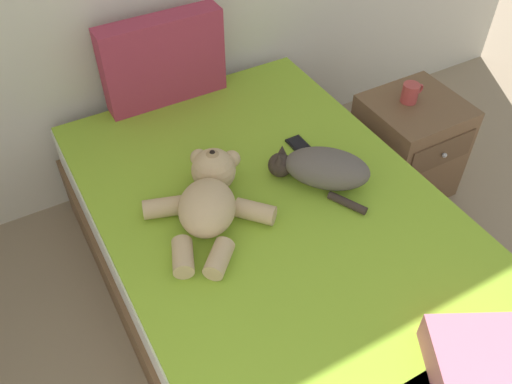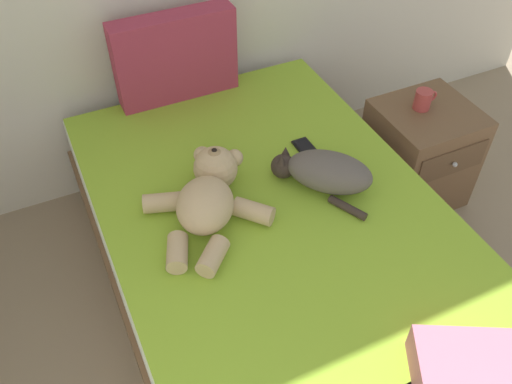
{
  "view_description": "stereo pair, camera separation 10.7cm",
  "coord_description": "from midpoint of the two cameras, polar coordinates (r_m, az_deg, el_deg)",
  "views": [
    {
      "loc": [
        0.63,
        1.47,
        2.05
      ],
      "look_at": [
        1.34,
        2.75,
        0.61
      ],
      "focal_mm": 37.76,
      "sensor_mm": 36.0,
      "label": 1
    },
    {
      "loc": [
        0.72,
        1.42,
        2.05
      ],
      "look_at": [
        1.34,
        2.75,
        0.61
      ],
      "focal_mm": 37.76,
      "sensor_mm": 36.0,
      "label": 2
    }
  ],
  "objects": [
    {
      "name": "cat",
      "position": [
        2.14,
        5.61,
        2.47
      ],
      "size": [
        0.38,
        0.42,
        0.15
      ],
      "color": "#59514C",
      "rests_on": "bed"
    },
    {
      "name": "bed",
      "position": [
        2.24,
        1.5,
        -8.05
      ],
      "size": [
        1.3,
        2.1,
        0.55
      ],
      "color": "brown",
      "rests_on": "ground_plane"
    },
    {
      "name": "patterned_cushion",
      "position": [
        2.57,
        -11.0,
        13.5
      ],
      "size": [
        0.57,
        0.12,
        0.41
      ],
      "color": "#A5334C",
      "rests_on": "bed"
    },
    {
      "name": "cell_phone",
      "position": [
        2.34,
        3.49,
        4.75
      ],
      "size": [
        0.07,
        0.15,
        0.01
      ],
      "color": "black",
      "rests_on": "bed"
    },
    {
      "name": "teddy_bear",
      "position": [
        2.01,
        -6.51,
        -0.65
      ],
      "size": [
        0.46,
        0.56,
        0.19
      ],
      "color": "tan",
      "rests_on": "bed"
    },
    {
      "name": "mug",
      "position": [
        2.7,
        14.96,
        10.1
      ],
      "size": [
        0.12,
        0.08,
        0.09
      ],
      "color": "#B23F3F",
      "rests_on": "nightstand"
    },
    {
      "name": "throw_pillow",
      "position": [
        1.76,
        22.85,
        -16.55
      ],
      "size": [
        0.48,
        0.43,
        0.11
      ],
      "primitive_type": "cube",
      "rotation": [
        0.0,
        0.0,
        -0.48
      ],
      "color": "#D1728C",
      "rests_on": "bed"
    },
    {
      "name": "nightstand",
      "position": [
        2.87,
        14.7,
        4.62
      ],
      "size": [
        0.45,
        0.46,
        0.54
      ],
      "color": "brown",
      "rests_on": "ground_plane"
    }
  ]
}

